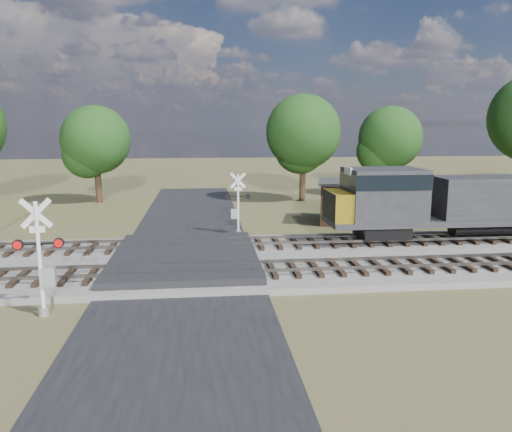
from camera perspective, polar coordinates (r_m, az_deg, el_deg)
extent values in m
plane|color=brown|center=(24.63, -8.10, -5.87)|extent=(160.00, 160.00, 0.00)
cube|color=gray|center=(26.65, 14.02, -4.50)|extent=(140.00, 10.00, 0.30)
cube|color=black|center=(24.62, -8.10, -5.78)|extent=(7.00, 60.00, 0.08)
cube|color=#262628|center=(25.03, -8.08, -4.86)|extent=(7.00, 9.00, 0.62)
cube|color=black|center=(22.61, -3.19, -6.24)|extent=(44.00, 2.60, 0.18)
cube|color=#5C564F|center=(23.66, 16.73, -5.51)|extent=(140.00, 0.08, 0.15)
cube|color=#5C564F|center=(24.94, 15.46, -4.63)|extent=(140.00, 0.08, 0.15)
cube|color=black|center=(27.44, -3.73, -3.25)|extent=(44.00, 2.60, 0.18)
cube|color=#5C564F|center=(28.18, 12.82, -2.78)|extent=(140.00, 0.08, 0.15)
cube|color=#5C564F|center=(29.50, 11.93, -2.15)|extent=(140.00, 0.08, 0.15)
cylinder|color=silver|center=(19.50, -23.48, -4.60)|extent=(0.15, 0.15, 4.22)
cylinder|color=gray|center=(20.07, -23.07, -9.99)|extent=(0.38, 0.38, 0.32)
cube|color=silver|center=(19.16, -23.85, 0.28)|extent=(1.10, 0.15, 1.10)
cube|color=silver|center=(19.16, -23.85, 0.28)|extent=(1.10, 0.15, 1.10)
cube|color=silver|center=(19.26, -23.72, -1.42)|extent=(0.53, 0.08, 0.23)
cube|color=black|center=(19.37, -23.61, -2.94)|extent=(1.68, 0.23, 0.06)
cylinder|color=red|center=(19.52, -25.58, -2.99)|extent=(0.39, 0.14, 0.38)
cylinder|color=red|center=(19.24, -21.61, -2.89)|extent=(0.39, 0.14, 0.38)
cube|color=gray|center=(19.62, -22.59, -6.37)|extent=(0.50, 0.36, 0.69)
cylinder|color=silver|center=(31.24, -2.06, 1.29)|extent=(0.13, 0.13, 3.82)
cylinder|color=gray|center=(31.57, -2.04, -1.87)|extent=(0.34, 0.34, 0.29)
cube|color=silver|center=(31.03, -2.08, 4.08)|extent=(1.00, 0.08, 1.00)
cube|color=silver|center=(31.03, -2.08, 4.08)|extent=(1.00, 0.08, 1.00)
cube|color=silver|center=(31.10, -2.07, 3.12)|extent=(0.48, 0.05, 0.21)
cube|color=black|center=(31.16, -2.07, 2.25)|extent=(1.53, 0.13, 0.06)
cylinder|color=red|center=(31.18, -0.93, 2.26)|extent=(0.35, 0.11, 0.34)
cylinder|color=red|center=(31.15, -3.21, 2.24)|extent=(0.35, 0.11, 0.34)
cube|color=gray|center=(31.33, -2.49, 0.26)|extent=(0.44, 0.31, 0.62)
cube|color=#42261C|center=(35.99, 10.57, 1.49)|extent=(4.80, 4.80, 2.76)
cube|color=#2F2F32|center=(35.79, 10.65, 3.83)|extent=(5.28, 5.28, 0.20)
cylinder|color=black|center=(46.39, -17.60, 4.10)|extent=(0.56, 0.56, 4.27)
sphere|color=#163D13|center=(46.17, -17.83, 8.31)|extent=(5.98, 5.98, 5.98)
cylinder|color=black|center=(45.36, 5.33, 4.73)|extent=(0.56, 0.56, 4.77)
sphere|color=#163D13|center=(45.14, 5.42, 9.55)|extent=(6.68, 6.68, 6.68)
cylinder|color=black|center=(50.18, 14.92, 4.71)|extent=(0.56, 0.56, 4.31)
sphere|color=#163D13|center=(49.97, 15.11, 8.64)|extent=(6.04, 6.04, 6.04)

